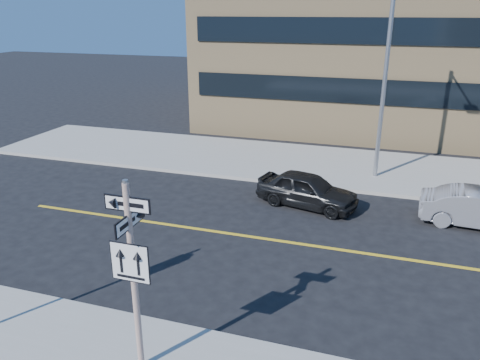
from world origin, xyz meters
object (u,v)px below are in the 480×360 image
(streetlight_a, at_px, (386,69))
(parked_car_b, at_px, (480,209))
(sign_pole, at_px, (133,269))
(parked_car_a, at_px, (307,190))

(streetlight_a, bearing_deg, parked_car_b, -44.99)
(parked_car_b, height_order, streetlight_a, streetlight_a)
(sign_pole, xyz_separation_m, parked_car_a, (1.68, 9.64, -1.79))
(sign_pole, relative_size, parked_car_a, 1.06)
(parked_car_b, bearing_deg, parked_car_a, 93.75)
(parked_car_b, bearing_deg, streetlight_a, 48.46)
(parked_car_a, xyz_separation_m, parked_car_b, (5.92, 0.03, -0.01))
(parked_car_b, distance_m, streetlight_a, 6.55)
(sign_pole, distance_m, parked_car_a, 9.95)
(parked_car_a, relative_size, parked_car_b, 0.98)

